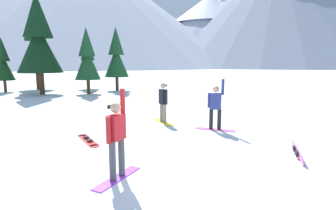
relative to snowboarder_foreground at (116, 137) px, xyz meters
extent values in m
plane|color=white|center=(1.29, 0.69, -0.97)|extent=(800.00, 800.00, 0.00)
cube|color=#993FD8|center=(0.00, 0.00, -0.95)|extent=(1.09, 1.33, 0.02)
cylinder|color=#4C4C51|center=(-0.10, -0.13, -0.50)|extent=(0.15, 0.15, 0.89)
cylinder|color=#4C4C51|center=(0.10, 0.13, -0.50)|extent=(0.15, 0.15, 0.89)
cube|color=red|center=(0.00, 0.00, 0.23)|extent=(0.43, 0.46, 0.56)
cylinder|color=red|center=(-0.15, -0.21, 0.22)|extent=(0.11, 0.11, 0.58)
cylinder|color=red|center=(0.16, 0.21, 0.76)|extent=(0.11, 0.11, 0.60)
sphere|color=tan|center=(0.00, 0.00, 0.67)|extent=(0.24, 0.24, 0.24)
cube|color=black|center=(-0.11, 0.08, 0.68)|extent=(0.13, 0.16, 0.08)
cube|color=pink|center=(3.68, 3.93, -0.95)|extent=(1.48, 1.02, 0.02)
cylinder|color=black|center=(3.54, 4.02, -0.54)|extent=(0.15, 0.15, 0.80)
cylinder|color=black|center=(3.82, 3.85, -0.54)|extent=(0.15, 0.15, 0.80)
cube|color=navy|center=(3.68, 3.93, 0.17)|extent=(0.47, 0.41, 0.63)
cylinder|color=navy|center=(3.45, 4.07, 0.20)|extent=(0.11, 0.11, 0.58)
cylinder|color=navy|center=(3.90, 3.80, 0.74)|extent=(0.11, 0.11, 0.60)
sphere|color=tan|center=(3.68, 3.93, 0.65)|extent=(0.24, 0.24, 0.24)
cube|color=black|center=(3.75, 4.06, 0.66)|extent=(0.17, 0.12, 0.08)
cube|color=yellow|center=(1.86, 5.59, -0.95)|extent=(0.75, 1.58, 0.02)
cylinder|color=gray|center=(1.81, 5.74, -0.54)|extent=(0.15, 0.15, 0.80)
cylinder|color=gray|center=(1.91, 5.44, -0.54)|extent=(0.15, 0.15, 0.80)
cube|color=black|center=(1.86, 5.59, 0.18)|extent=(0.35, 0.45, 0.64)
cylinder|color=black|center=(1.78, 5.84, 0.21)|extent=(0.11, 0.11, 0.58)
cylinder|color=black|center=(1.94, 5.34, 0.21)|extent=(0.11, 0.11, 0.58)
sphere|color=tan|center=(1.86, 5.59, 0.66)|extent=(0.24, 0.24, 0.24)
cube|color=black|center=(1.99, 5.63, 0.67)|extent=(0.09, 0.17, 0.08)
cube|color=red|center=(-1.06, 3.21, -0.95)|extent=(0.86, 1.50, 0.02)
cylinder|color=red|center=(-0.77, 2.52, -0.95)|extent=(0.39, 0.39, 0.02)
cylinder|color=red|center=(-1.35, 3.90, -0.95)|extent=(0.39, 0.39, 0.02)
cube|color=black|center=(-0.97, 3.00, -0.91)|extent=(0.21, 0.24, 0.07)
cube|color=black|center=(-1.15, 3.42, -0.91)|extent=(0.21, 0.24, 0.07)
cube|color=pink|center=(4.97, 0.70, -0.84)|extent=(0.71, 1.37, 0.25)
cylinder|color=pink|center=(5.30, 1.37, -0.84)|extent=(0.17, 0.26, 0.25)
cylinder|color=pink|center=(4.65, 0.02, -0.84)|extent=(0.17, 0.26, 0.25)
cube|color=black|center=(5.03, 0.92, -0.83)|extent=(0.17, 0.22, 0.15)
cube|color=black|center=(4.84, 0.51, -0.83)|extent=(0.17, 0.22, 0.15)
cylinder|color=#472D19|center=(-2.83, 17.63, -0.35)|extent=(0.28, 0.28, 1.23)
cone|color=#194723|center=(-2.83, 17.63, 1.58)|extent=(2.12, 2.12, 2.62)
cone|color=#194723|center=(-2.83, 17.63, 3.41)|extent=(1.38, 1.38, 2.40)
cylinder|color=#472D19|center=(-0.48, 20.09, -0.31)|extent=(0.30, 0.30, 1.32)
cone|color=#194723|center=(-0.48, 20.09, 1.75)|extent=(2.27, 2.27, 2.80)
cone|color=#194723|center=(-0.48, 20.09, 3.71)|extent=(1.47, 1.47, 2.57)
cylinder|color=#472D19|center=(-10.46, 20.29, -0.43)|extent=(0.24, 0.24, 1.08)
cone|color=#143819|center=(-10.46, 20.29, 1.26)|extent=(1.81, 1.81, 2.29)
cone|color=#143819|center=(-10.46, 20.29, 2.86)|extent=(1.18, 1.18, 2.10)
cylinder|color=#472D19|center=(-3.35, 22.01, -0.40)|extent=(0.26, 0.26, 1.12)
cone|color=#194723|center=(-3.35, 22.01, 1.35)|extent=(2.10, 2.10, 2.39)
cone|color=#194723|center=(-3.35, 22.01, 3.03)|extent=(1.36, 1.36, 2.19)
cylinder|color=#472D19|center=(-6.63, 17.89, -0.06)|extent=(0.41, 0.41, 1.82)
cone|color=black|center=(-6.63, 17.89, 2.79)|extent=(3.54, 3.54, 3.87)
cone|color=black|center=(-6.63, 17.89, 5.50)|extent=(2.30, 2.30, 3.55)
cylinder|color=#472D19|center=(-8.24, 22.44, -0.04)|extent=(0.42, 0.42, 1.85)
cone|color=#143819|center=(-8.24, 22.44, 2.84)|extent=(3.09, 3.09, 3.93)
cone|color=#143819|center=(-8.24, 22.44, 5.59)|extent=(2.01, 2.01, 3.60)
cone|color=#B2B7C6|center=(-28.93, 194.30, 39.86)|extent=(218.41, 218.41, 81.65)
cone|color=#B2B7C6|center=(59.55, 179.84, 23.57)|extent=(120.18, 120.18, 49.07)
cone|color=white|center=(59.55, 179.84, 38.29)|extent=(54.08, 54.08, 19.63)
cone|color=#8C93A3|center=(106.27, 172.99, 38.07)|extent=(179.82, 179.82, 78.06)
camera|label=1|loc=(0.20, -5.82, 1.62)|focal=28.45mm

